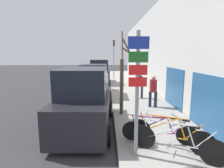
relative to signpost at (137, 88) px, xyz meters
The scene contains 14 objects.
ground_plane 7.24m from the signpost, 102.24° to the left, with size 80.00×80.00×0.00m, color #333335.
sidewalk_curb 9.85m from the signpost, 83.31° to the left, with size 3.20×32.00×0.15m.
building_facade 10.01m from the signpost, 73.19° to the left, with size 0.23×32.00×6.50m.
signpost is the anchor object (origin of this frame).
bicycle_0 1.78m from the signpost, ahead, with size 2.15×1.27×0.96m.
bicycle_1 1.80m from the signpost, 20.38° to the left, with size 2.10×1.32×0.97m.
bicycle_2 1.82m from the signpost, 39.97° to the left, with size 2.21×0.62×0.86m.
parked_car_0 2.85m from the signpost, 127.15° to the left, with size 2.16×4.24×2.36m.
parked_car_1 7.71m from the signpost, 102.45° to the left, with size 2.13×4.25×2.22m.
parked_car_2 12.74m from the signpost, 97.01° to the left, with size 2.22×4.33×2.40m.
pedestrian_near 4.84m from the signpost, 70.07° to the left, with size 0.43×0.37×1.65m.
pedestrian_far 6.56m from the signpost, 78.52° to the left, with size 0.42×0.35×1.59m.
street_tree 3.40m from the signpost, 91.23° to the left, with size 0.86×1.65×3.69m.
traffic_light 16.25m from the signpost, 89.85° to the left, with size 0.20×0.30×4.50m.
Camera 1 is at (0.71, 0.08, 2.82)m, focal length 28.00 mm.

